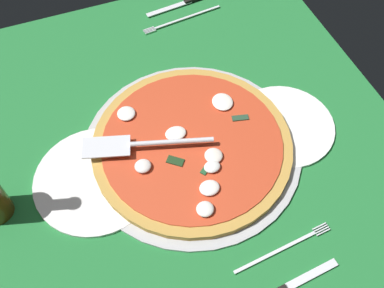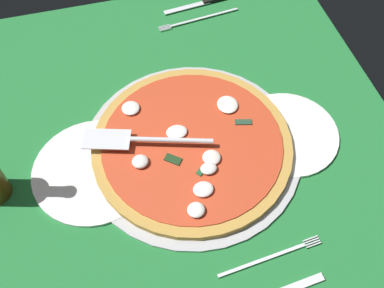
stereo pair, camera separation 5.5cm
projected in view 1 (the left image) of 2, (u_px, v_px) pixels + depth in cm
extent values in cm
cube|color=#217033|center=(176.00, 135.00, 95.57)|extent=(93.59, 93.59, 0.80)
cube|color=white|center=(310.00, 34.00, 112.67)|extent=(8.51, 8.51, 0.10)
cube|color=white|center=(347.00, 80.00, 103.79)|extent=(8.51, 8.51, 0.10)
cube|color=white|center=(265.00, 21.00, 115.39)|extent=(8.51, 8.51, 0.10)
cube|color=white|center=(297.00, 65.00, 106.51)|extent=(8.51, 8.51, 0.10)
cube|color=white|center=(334.00, 118.00, 97.63)|extent=(8.51, 8.51, 0.10)
cube|color=white|center=(379.00, 181.00, 88.75)|extent=(8.51, 8.51, 0.10)
cube|color=white|center=(222.00, 8.00, 118.11)|extent=(8.51, 8.51, 0.10)
cube|color=white|center=(250.00, 51.00, 109.23)|extent=(8.51, 8.51, 0.10)
cube|color=white|center=(282.00, 101.00, 100.35)|extent=(8.51, 8.51, 0.10)
cube|color=white|center=(320.00, 160.00, 91.47)|extent=(8.51, 8.51, 0.10)
cube|color=white|center=(367.00, 233.00, 82.59)|extent=(8.51, 8.51, 0.10)
cube|color=white|center=(205.00, 37.00, 111.95)|extent=(8.51, 8.51, 0.10)
cube|color=white|center=(232.00, 85.00, 103.07)|extent=(8.51, 8.51, 0.10)
cube|color=white|center=(265.00, 141.00, 94.19)|extent=(8.51, 8.51, 0.10)
cube|color=white|center=(304.00, 209.00, 85.31)|extent=(8.51, 8.51, 0.10)
cube|color=white|center=(162.00, 24.00, 114.67)|extent=(8.51, 8.51, 0.10)
cube|color=white|center=(185.00, 69.00, 105.79)|extent=(8.51, 8.51, 0.10)
cube|color=white|center=(212.00, 123.00, 96.91)|extent=(8.51, 8.51, 0.10)
cube|color=white|center=(245.00, 187.00, 88.03)|extent=(8.51, 8.51, 0.10)
cube|color=white|center=(286.00, 265.00, 79.15)|extent=(8.51, 8.51, 0.10)
cube|color=white|center=(121.00, 12.00, 117.39)|extent=(8.51, 8.51, 0.10)
cube|color=white|center=(140.00, 55.00, 108.51)|extent=(8.51, 8.51, 0.10)
cube|color=white|center=(163.00, 105.00, 99.63)|extent=(8.51, 8.51, 0.10)
cube|color=white|center=(190.00, 166.00, 90.75)|extent=(8.51, 8.51, 0.10)
cube|color=white|center=(223.00, 239.00, 81.87)|extent=(8.51, 8.51, 0.10)
cube|color=white|center=(97.00, 41.00, 111.23)|extent=(8.51, 8.51, 0.10)
cube|color=white|center=(116.00, 89.00, 102.35)|extent=(8.51, 8.51, 0.10)
cube|color=white|center=(138.00, 146.00, 93.47)|extent=(8.51, 8.51, 0.10)
cube|color=white|center=(164.00, 215.00, 84.59)|extent=(8.51, 8.51, 0.10)
cube|color=white|center=(57.00, 27.00, 113.95)|extent=(8.51, 8.51, 0.10)
cube|color=white|center=(71.00, 73.00, 105.07)|extent=(8.51, 8.51, 0.10)
cube|color=white|center=(89.00, 127.00, 96.19)|extent=(8.51, 8.51, 0.10)
cube|color=silver|center=(109.00, 192.00, 87.32)|extent=(8.51, 8.51, 0.10)
cube|color=white|center=(135.00, 272.00, 78.44)|extent=(8.51, 8.51, 0.10)
cube|color=white|center=(29.00, 58.00, 107.80)|extent=(8.51, 8.51, 0.10)
cube|color=white|center=(42.00, 110.00, 98.92)|extent=(8.51, 8.51, 0.10)
cube|color=white|center=(57.00, 171.00, 90.04)|extent=(8.51, 8.51, 0.10)
cube|color=white|center=(76.00, 246.00, 81.16)|extent=(8.51, 8.51, 0.10)
cube|color=white|center=(9.00, 151.00, 92.76)|extent=(8.51, 8.51, 0.10)
cube|color=white|center=(22.00, 221.00, 83.88)|extent=(8.51, 8.51, 0.10)
cylinder|color=#B1B2B5|center=(192.00, 148.00, 92.60)|extent=(45.27, 45.27, 0.90)
cylinder|color=white|center=(283.00, 126.00, 95.76)|extent=(21.80, 21.80, 1.00)
cylinder|color=white|center=(96.00, 180.00, 88.30)|extent=(24.61, 24.61, 1.00)
cylinder|color=#BE8F3F|center=(192.00, 145.00, 91.63)|extent=(41.30, 41.30, 1.44)
cylinder|color=#C13E21|center=(192.00, 142.00, 90.90)|extent=(37.21, 37.21, 0.30)
ellipsoid|color=silver|center=(214.00, 156.00, 88.30)|extent=(3.66, 3.67, 1.06)
ellipsoid|color=white|center=(209.00, 188.00, 84.23)|extent=(3.95, 3.39, 1.07)
ellipsoid|color=white|center=(223.00, 102.00, 96.12)|extent=(4.48, 4.89, 0.92)
ellipsoid|color=white|center=(205.00, 209.00, 81.68)|extent=(3.32, 3.24, 1.23)
ellipsoid|color=silver|center=(143.00, 166.00, 86.76)|extent=(3.31, 3.19, 1.36)
ellipsoid|color=white|center=(126.00, 113.00, 94.30)|extent=(3.86, 3.89, 0.97)
ellipsoid|color=white|center=(176.00, 133.00, 91.42)|extent=(4.39, 3.54, 0.94)
ellipsoid|color=white|center=(212.00, 167.00, 86.77)|extent=(3.29, 2.75, 1.20)
cube|color=#1C371A|center=(175.00, 161.00, 88.04)|extent=(3.72, 3.49, 0.30)
cube|color=#26452F|center=(240.00, 118.00, 94.05)|extent=(3.72, 2.15, 0.30)
cube|color=#1E4E2B|center=(205.00, 169.00, 86.95)|extent=(2.62, 2.39, 0.30)
cube|color=silver|center=(106.00, 147.00, 88.30)|extent=(10.50, 7.48, 0.30)
cylinder|color=silver|center=(172.00, 142.00, 88.55)|extent=(16.25, 5.82, 1.00)
cube|color=white|center=(183.00, 12.00, 116.72)|extent=(18.27, 13.78, 0.60)
cube|color=silver|center=(188.00, 17.00, 115.03)|extent=(18.67, 2.65, 0.25)
cube|color=silver|center=(148.00, 29.00, 112.56)|extent=(3.01, 0.55, 0.25)
cube|color=silver|center=(149.00, 30.00, 112.34)|extent=(3.01, 0.55, 0.25)
cube|color=silver|center=(150.00, 31.00, 112.12)|extent=(3.01, 0.55, 0.25)
cube|color=silver|center=(151.00, 32.00, 111.90)|extent=(3.01, 0.55, 0.25)
cube|color=silver|center=(169.00, 8.00, 117.00)|extent=(12.87, 2.80, 0.25)
cube|color=white|center=(284.00, 268.00, 78.49)|extent=(19.83, 15.40, 0.60)
cube|color=silver|center=(275.00, 252.00, 79.70)|extent=(16.97, 2.05, 0.25)
cube|color=silver|center=(323.00, 232.00, 81.83)|extent=(3.01, 0.48, 0.25)
cube|color=silver|center=(322.00, 230.00, 82.05)|extent=(3.01, 0.48, 0.25)
cube|color=silver|center=(321.00, 228.00, 82.27)|extent=(3.01, 0.48, 0.25)
cube|color=silver|center=(319.00, 226.00, 82.49)|extent=(3.01, 0.48, 0.25)
cube|color=silver|center=(307.00, 277.00, 77.22)|extent=(12.30, 2.44, 0.25)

